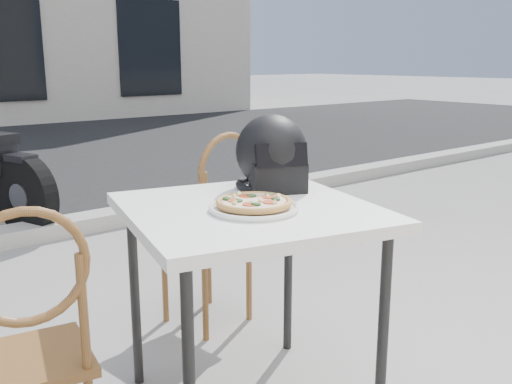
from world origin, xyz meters
TOP-DOWN VIEW (x-y plane):
  - curb at (0.00, 3.00)m, footprint 30.00×0.25m
  - cafe_table_main at (-0.49, 0.33)m, footprint 1.03×1.03m
  - plate at (-0.51, 0.27)m, footprint 0.41×0.41m
  - pizza at (-0.51, 0.27)m, footprint 0.31×0.31m
  - helmet at (-0.23, 0.50)m, footprint 0.39×0.39m
  - cafe_chair_main at (-0.17, 0.99)m, footprint 0.43×0.43m
  - cafe_chair_side at (-1.25, 0.41)m, footprint 0.41×0.41m

SIDE VIEW (x-z plane):
  - curb at x=0.00m, z-range 0.00..0.12m
  - cafe_chair_side at x=-1.25m, z-range 0.05..0.98m
  - cafe_chair_main at x=-0.17m, z-range 0.06..1.05m
  - cafe_table_main at x=-0.49m, z-range 0.33..1.14m
  - plate at x=-0.51m, z-range 0.81..0.83m
  - pizza at x=-0.51m, z-range 0.82..0.85m
  - helmet at x=-0.23m, z-range 0.79..1.09m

